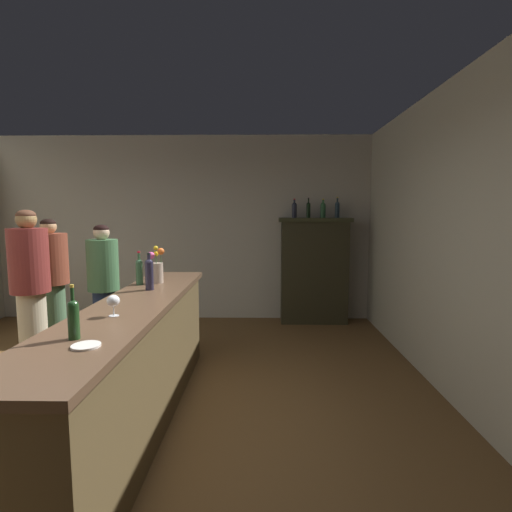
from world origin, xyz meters
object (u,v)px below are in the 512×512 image
at_px(wine_bottle_riesling, 73,317).
at_px(display_bottle_left, 294,209).
at_px(wine_glass_front, 113,301).
at_px(cheese_plate, 86,346).
at_px(wine_glass_mid, 154,267).
at_px(patron_tall, 104,285).
at_px(display_bottle_midleft, 308,209).
at_px(patron_in_grey, 30,285).
at_px(wine_bottle_rose, 149,273).
at_px(wine_bottle_syrah, 139,270).
at_px(display_cabinet, 314,268).
at_px(display_bottle_center, 323,209).
at_px(patron_near_entrance, 51,281).
at_px(flower_arrangement, 156,269).
at_px(display_bottle_midright, 337,209).
at_px(bar_counter, 135,365).

distance_m(wine_bottle_riesling, display_bottle_left, 4.13).
distance_m(wine_glass_front, cheese_plate, 0.60).
xyz_separation_m(wine_bottle_riesling, wine_glass_mid, (-0.12, 1.97, -0.00)).
relative_size(wine_glass_front, patron_tall, 0.09).
xyz_separation_m(display_bottle_midleft, patron_in_grey, (-3.05, -1.96, -0.79)).
bearing_deg(cheese_plate, wine_bottle_rose, 94.14).
bearing_deg(patron_in_grey, wine_bottle_syrah, 9.42).
bearing_deg(display_cabinet, cheese_plate, -113.09).
height_order(wine_bottle_riesling, wine_glass_mid, wine_bottle_riesling).
distance_m(wine_glass_mid, display_bottle_center, 2.81).
bearing_deg(display_bottle_midleft, wine_glass_mid, -134.69).
bearing_deg(patron_near_entrance, flower_arrangement, 8.50).
relative_size(wine_bottle_riesling, display_bottle_midleft, 1.01).
relative_size(display_bottle_midright, patron_near_entrance, 0.19).
distance_m(display_bottle_left, display_bottle_midright, 0.64).
height_order(bar_counter, flower_arrangement, flower_arrangement).
height_order(wine_glass_mid, display_bottle_left, display_bottle_left).
height_order(wine_bottle_rose, patron_in_grey, patron_in_grey).
relative_size(wine_glass_mid, display_bottle_midleft, 0.56).
xyz_separation_m(display_cabinet, display_bottle_left, (-0.31, 0.00, 0.89)).
height_order(display_bottle_midright, patron_in_grey, display_bottle_midright).
bearing_deg(display_bottle_center, bar_counter, -122.51).
bearing_deg(wine_glass_front, display_bottle_midleft, 63.53).
xyz_separation_m(wine_bottle_riesling, flower_arrangement, (-0.02, 1.69, 0.02)).
bearing_deg(wine_bottle_riesling, display_cabinet, 64.75).
relative_size(cheese_plate, patron_near_entrance, 0.09).
bearing_deg(wine_bottle_syrah, patron_near_entrance, 147.50).
bearing_deg(display_bottle_midleft, bar_counter, -119.42).
height_order(display_cabinet, display_bottle_center, display_bottle_center).
bearing_deg(bar_counter, patron_in_grey, 144.59).
height_order(patron_tall, patron_in_grey, patron_in_grey).
distance_m(wine_glass_front, display_bottle_center, 3.88).
relative_size(cheese_plate, patron_in_grey, 0.09).
xyz_separation_m(wine_glass_front, wine_glass_mid, (-0.16, 1.50, 0.02)).
bearing_deg(patron_in_grey, display_bottle_center, 51.78).
bearing_deg(wine_bottle_rose, patron_near_entrance, 143.81).
relative_size(wine_glass_front, display_bottle_center, 0.50).
xyz_separation_m(wine_bottle_rose, flower_arrangement, (-0.03, 0.34, -0.01)).
relative_size(display_bottle_center, display_bottle_midright, 0.91).
xyz_separation_m(display_bottle_midleft, patron_near_entrance, (-3.17, -1.36, -0.86)).
xyz_separation_m(bar_counter, flower_arrangement, (-0.05, 0.84, 0.63)).
xyz_separation_m(wine_bottle_rose, patron_tall, (-0.84, 1.02, -0.30)).
bearing_deg(display_bottle_center, wine_glass_mid, -137.91).
relative_size(wine_bottle_rose, wine_glass_mid, 1.98).
bearing_deg(display_bottle_left, display_bottle_center, 0.00).
relative_size(display_cabinet, display_bottle_center, 5.65).
height_order(cheese_plate, display_bottle_midleft, display_bottle_midleft).
relative_size(bar_counter, flower_arrangement, 8.40).
height_order(display_bottle_midright, patron_near_entrance, display_bottle_midright).
distance_m(bar_counter, patron_near_entrance, 2.22).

